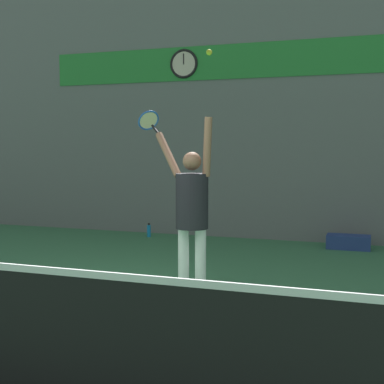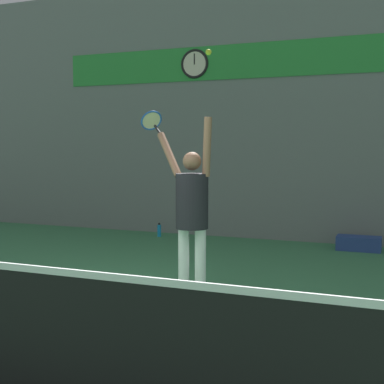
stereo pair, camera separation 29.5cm
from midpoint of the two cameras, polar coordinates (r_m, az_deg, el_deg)
The scene contains 9 objects.
ground_plane at distance 5.44m, azimuth -14.79°, elevation -14.41°, with size 18.00×18.00×0.00m, color #387A4C.
back_wall at distance 10.50m, azimuth 2.95°, elevation 8.80°, with size 18.00×0.10×5.00m.
sponsor_banner at distance 10.54m, azimuth 2.88°, elevation 13.72°, with size 7.38×0.02×0.66m.
scoreboard_clock at distance 10.79m, azimuth -1.69°, elevation 13.51°, with size 0.57×0.05×0.57m.
tennis_player at distance 6.25m, azimuth -1.39°, elevation -1.55°, with size 0.86×0.54×2.12m.
tennis_racket at distance 6.94m, azimuth -5.81°, elevation 7.52°, with size 0.40×0.37×0.33m.
tennis_ball at distance 6.13m, azimuth 0.42°, elevation 14.68°, with size 0.07×0.07×0.07m.
water_bottle at distance 10.61m, azimuth -5.42°, elevation -4.13°, with size 0.07×0.07×0.27m.
equipment_bag at distance 9.69m, azimuth 15.51°, elevation -5.17°, with size 0.74×0.35×0.24m.
Camera 1 is at (2.74, -4.31, 1.78)m, focal length 50.00 mm.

